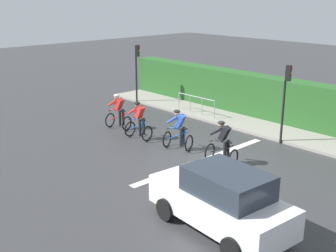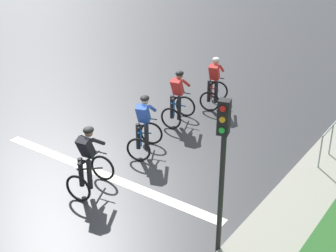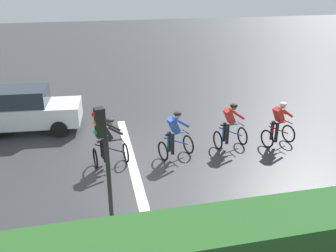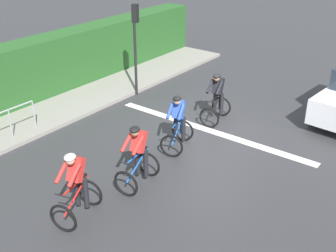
% 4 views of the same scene
% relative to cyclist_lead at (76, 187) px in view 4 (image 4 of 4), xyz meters
% --- Properties ---
extents(ground_plane, '(80.00, 80.00, 0.00)m').
position_rel_cyclist_lead_xyz_m(ground_plane, '(-0.05, -5.42, -0.80)').
color(ground_plane, '#333335').
extents(sidewalk_kerb, '(2.80, 18.13, 0.12)m').
position_rel_cyclist_lead_xyz_m(sidewalk_kerb, '(5.23, -3.42, -0.74)').
color(sidewalk_kerb, gray).
rests_on(sidewalk_kerb, ground).
extents(stone_wall_low, '(0.44, 18.13, 0.44)m').
position_rel_cyclist_lead_xyz_m(stone_wall_low, '(6.13, -3.42, -0.58)').
color(stone_wall_low, tan).
rests_on(stone_wall_low, ground).
extents(hedge_wall, '(1.10, 18.13, 2.18)m').
position_rel_cyclist_lead_xyz_m(hedge_wall, '(6.43, -3.42, 0.29)').
color(hedge_wall, '#265623').
rests_on(hedge_wall, ground).
extents(road_marking_stop_line, '(7.00, 0.30, 0.01)m').
position_rel_cyclist_lead_xyz_m(road_marking_stop_line, '(-0.05, -5.42, -0.79)').
color(road_marking_stop_line, silver).
rests_on(road_marking_stop_line, ground).
extents(cyclist_lead, '(0.92, 1.21, 1.66)m').
position_rel_cyclist_lead_xyz_m(cyclist_lead, '(0.00, 0.00, 0.00)').
color(cyclist_lead, black).
rests_on(cyclist_lead, ground).
extents(cyclist_second, '(0.82, 1.16, 1.66)m').
position_rel_cyclist_lead_xyz_m(cyclist_second, '(-0.23, -1.78, 0.00)').
color(cyclist_second, black).
rests_on(cyclist_second, ground).
extents(cyclist_mid, '(0.98, 1.24, 1.66)m').
position_rel_cyclist_lead_xyz_m(cyclist_mid, '(0.11, -3.90, 0.00)').
color(cyclist_mid, black).
rests_on(cyclist_mid, ground).
extents(cyclist_fourth, '(0.84, 1.17, 1.66)m').
position_rel_cyclist_lead_xyz_m(cyclist_fourth, '(0.19, -6.14, 0.00)').
color(cyclist_fourth, black).
rests_on(cyclist_fourth, ground).
extents(traffic_light_near_crossing, '(0.24, 0.31, 3.34)m').
position_rel_cyclist_lead_xyz_m(traffic_light_near_crossing, '(3.81, -6.38, 1.43)').
color(traffic_light_near_crossing, black).
rests_on(traffic_light_near_crossing, ground).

